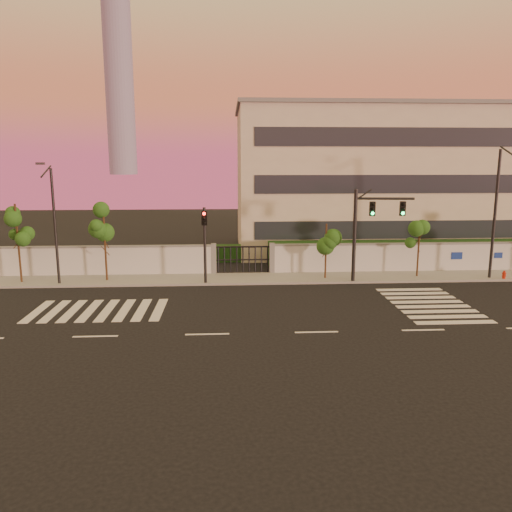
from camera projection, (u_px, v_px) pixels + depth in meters
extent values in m
plane|color=black|center=(316.00, 332.00, 22.87)|extent=(120.00, 120.00, 0.00)
cube|color=gray|center=(289.00, 278.00, 33.16)|extent=(60.00, 3.00, 0.15)
cube|color=silver|center=(27.00, 263.00, 33.48)|extent=(25.00, 0.30, 2.00)
cube|color=slate|center=(26.00, 247.00, 33.28)|extent=(25.00, 0.36, 0.12)
cube|color=silver|center=(490.00, 258.00, 35.26)|extent=(31.00, 0.30, 2.00)
cube|color=slate|center=(491.00, 243.00, 35.07)|extent=(31.00, 0.36, 0.12)
cube|color=slate|center=(214.00, 259.00, 34.16)|extent=(0.35, 0.35, 2.20)
cube|color=slate|center=(272.00, 259.00, 34.38)|extent=(0.35, 0.35, 2.20)
cube|color=#0F3315|center=(402.00, 253.00, 37.43)|extent=(20.00, 2.00, 1.80)
cube|color=#0F3315|center=(63.00, 260.00, 36.07)|extent=(12.00, 1.80, 1.40)
cube|color=#0F3315|center=(241.00, 253.00, 39.27)|extent=(6.00, 1.50, 1.20)
cube|color=beige|center=(375.00, 181.00, 43.83)|extent=(24.00, 12.00, 12.00)
cube|color=#262D38|center=(396.00, 230.00, 38.58)|extent=(22.00, 0.08, 1.40)
cube|color=#262D38|center=(399.00, 184.00, 37.92)|extent=(22.00, 0.08, 1.40)
cube|color=#262D38|center=(401.00, 137.00, 37.27)|extent=(22.00, 0.08, 1.40)
cube|color=slate|center=(379.00, 109.00, 42.68)|extent=(24.40, 12.40, 0.30)
cylinder|color=slate|center=(119.00, 76.00, 283.52)|extent=(16.00, 16.00, 110.00)
cube|color=silver|center=(37.00, 311.00, 26.01)|extent=(0.50, 4.00, 0.02)
cube|color=silver|center=(55.00, 311.00, 26.06)|extent=(0.50, 4.00, 0.02)
cube|color=silver|center=(72.00, 311.00, 26.11)|extent=(0.50, 4.00, 0.02)
cube|color=silver|center=(90.00, 311.00, 26.16)|extent=(0.50, 4.00, 0.02)
cube|color=silver|center=(107.00, 310.00, 26.21)|extent=(0.50, 4.00, 0.02)
cube|color=silver|center=(125.00, 310.00, 26.26)|extent=(0.50, 4.00, 0.02)
cube|color=silver|center=(142.00, 310.00, 26.31)|extent=(0.50, 4.00, 0.02)
cube|color=silver|center=(159.00, 309.00, 26.36)|extent=(0.50, 4.00, 0.02)
cube|color=silver|center=(455.00, 322.00, 24.24)|extent=(4.00, 0.50, 0.02)
cube|color=silver|center=(447.00, 317.00, 25.13)|extent=(4.00, 0.50, 0.02)
cube|color=silver|center=(440.00, 311.00, 26.01)|extent=(4.00, 0.50, 0.02)
cube|color=silver|center=(433.00, 306.00, 26.89)|extent=(4.00, 0.50, 0.02)
cube|color=silver|center=(426.00, 302.00, 27.77)|extent=(4.00, 0.50, 0.02)
cube|color=silver|center=(420.00, 297.00, 28.66)|extent=(4.00, 0.50, 0.02)
cube|color=silver|center=(414.00, 293.00, 29.54)|extent=(4.00, 0.50, 0.02)
cube|color=silver|center=(409.00, 290.00, 30.42)|extent=(4.00, 0.50, 0.02)
cube|color=silver|center=(95.00, 336.00, 22.31)|extent=(2.00, 0.15, 0.01)
cube|color=silver|center=(207.00, 334.00, 22.59)|extent=(2.00, 0.15, 0.01)
cube|color=silver|center=(317.00, 332.00, 22.87)|extent=(2.00, 0.15, 0.01)
cube|color=silver|center=(423.00, 330.00, 23.15)|extent=(2.00, 0.15, 0.01)
cylinder|color=#382314|center=(18.00, 244.00, 31.37)|extent=(0.12, 0.12, 5.12)
sphere|color=#214E16|center=(16.00, 220.00, 31.08)|extent=(1.15, 1.15, 1.15)
sphere|color=#214E16|center=(25.00, 232.00, 31.45)|extent=(0.87, 0.87, 0.87)
sphere|color=#214E16|center=(11.00, 229.00, 31.01)|extent=(0.83, 0.83, 0.83)
cylinder|color=#382314|center=(105.00, 244.00, 31.85)|extent=(0.13, 0.13, 5.03)
sphere|color=#214E16|center=(104.00, 220.00, 31.57)|extent=(1.16, 1.16, 1.16)
sphere|color=#214E16|center=(111.00, 232.00, 31.94)|extent=(0.88, 0.88, 0.88)
sphere|color=#214E16|center=(98.00, 229.00, 31.49)|extent=(0.84, 0.84, 0.84)
cylinder|color=#382314|center=(326.00, 252.00, 32.59)|extent=(0.12, 0.12, 3.73)
sphere|color=#214E16|center=(326.00, 235.00, 32.38)|extent=(1.09, 1.09, 1.09)
sphere|color=#214E16|center=(331.00, 243.00, 32.69)|extent=(0.83, 0.83, 0.83)
sphere|color=#214E16|center=(322.00, 241.00, 32.28)|extent=(0.79, 0.79, 0.79)
cylinder|color=#382314|center=(418.00, 250.00, 33.09)|extent=(0.11, 0.11, 3.85)
sphere|color=#214E16|center=(419.00, 233.00, 32.88)|extent=(1.04, 1.04, 1.04)
sphere|color=#214E16|center=(423.00, 241.00, 33.19)|extent=(0.79, 0.79, 0.79)
sphere|color=#214E16|center=(416.00, 239.00, 32.79)|extent=(0.75, 0.75, 0.75)
cylinder|color=black|center=(354.00, 237.00, 31.58)|extent=(0.23, 0.23, 5.99)
cylinder|color=black|center=(385.00, 199.00, 31.23)|extent=(3.67, 0.55, 0.15)
cube|color=black|center=(372.00, 209.00, 31.26)|extent=(0.34, 0.17, 0.87)
sphere|color=#0CF259|center=(373.00, 213.00, 31.20)|extent=(0.19, 0.19, 0.19)
cube|color=black|center=(403.00, 209.00, 31.36)|extent=(0.34, 0.17, 0.87)
sphere|color=#0CF259|center=(403.00, 213.00, 31.31)|extent=(0.19, 0.19, 0.19)
cylinder|color=black|center=(205.00, 247.00, 31.19)|extent=(0.17, 0.17, 4.92)
cube|color=black|center=(204.00, 218.00, 30.80)|extent=(0.38, 0.20, 0.98)
sphere|color=red|center=(204.00, 213.00, 30.64)|extent=(0.22, 0.22, 0.22)
cylinder|color=black|center=(55.00, 228.00, 30.80)|extent=(0.16, 0.16, 7.31)
cylinder|color=black|center=(46.00, 171.00, 29.35)|extent=(0.09, 1.75, 0.71)
cube|color=#3F3F44|center=(40.00, 164.00, 28.45)|extent=(0.46, 0.23, 0.14)
cylinder|color=black|center=(495.00, 216.00, 32.25)|extent=(0.19, 0.19, 8.47)
cylinder|color=black|center=(509.00, 152.00, 30.56)|extent=(0.11, 2.03, 0.82)
cylinder|color=red|center=(504.00, 277.00, 32.66)|extent=(0.20, 0.20, 0.45)
cylinder|color=red|center=(504.00, 273.00, 32.61)|extent=(0.25, 0.25, 0.09)
sphere|color=red|center=(504.00, 272.00, 32.59)|extent=(0.16, 0.16, 0.16)
cylinder|color=red|center=(504.00, 276.00, 32.64)|extent=(0.26, 0.09, 0.09)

